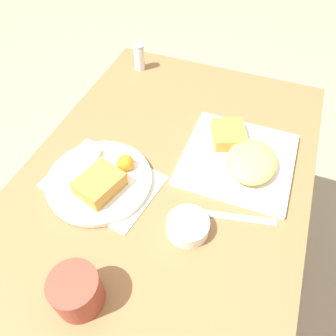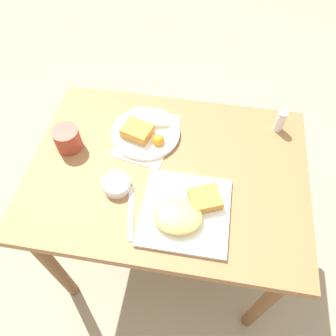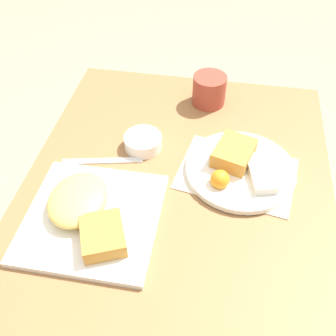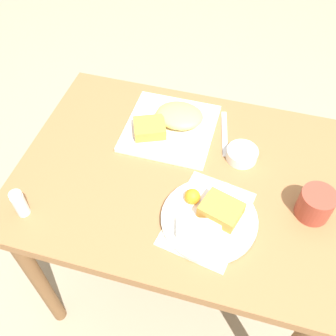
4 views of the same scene
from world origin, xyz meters
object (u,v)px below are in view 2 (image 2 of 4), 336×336
Objects in this scene: sauce_ramekin at (116,184)px; butter_knife at (131,213)px; plate_square_near at (185,212)px; salt_shaker at (280,122)px; coffee_mug at (67,139)px; plate_oval_far at (145,132)px.

butter_knife is (0.07, -0.09, -0.02)m from sauce_ramekin.
sauce_ramekin is at bearing 164.83° from plate_square_near.
plate_square_near is 2.96× the size of sauce_ramekin.
salt_shaker is 0.93× the size of coffee_mug.
plate_square_near is 0.36m from plate_oval_far.
plate_oval_far is 0.28m from coffee_mug.
coffee_mug is (-0.28, 0.23, 0.04)m from butter_knife.
salt_shaker reaches higher than sauce_ramekin.
coffee_mug is at bearing 155.40° from plate_square_near.
sauce_ramekin is 0.48× the size of butter_knife.
plate_square_near is at bearing -125.57° from salt_shaker.
salt_shaker is at bearing 54.43° from plate_square_near.
plate_square_near is 1.43× the size of butter_knife.
salt_shaker is 0.64m from butter_knife.
plate_oval_far is (-0.19, 0.31, -0.00)m from plate_square_near.
plate_square_near is at bearing -94.68° from butter_knife.
plate_square_near reaches higher than butter_knife.
plate_square_near is 0.50m from coffee_mug.
plate_square_near is 0.51m from salt_shaker.
coffee_mug is at bearing 146.33° from sauce_ramekin.
sauce_ramekin is at bearing -146.69° from salt_shaker.
plate_oval_far is at bearing 122.15° from plate_square_near.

